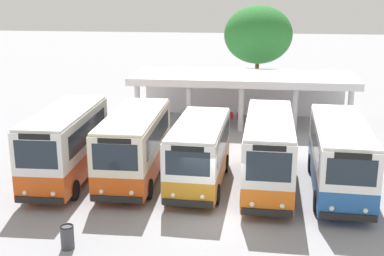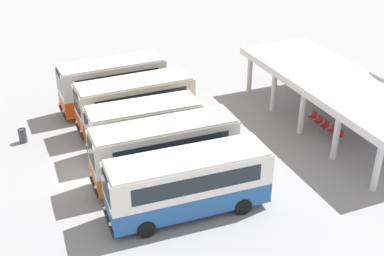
{
  "view_description": "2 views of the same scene",
  "coord_description": "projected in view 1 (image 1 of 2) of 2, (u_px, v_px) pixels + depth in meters",
  "views": [
    {
      "loc": [
        1.61,
        -19.02,
        9.04
      ],
      "look_at": [
        -1.8,
        7.46,
        1.7
      ],
      "focal_mm": 47.45,
      "sensor_mm": 36.0,
      "label": 1
    },
    {
      "loc": [
        23.85,
        -3.9,
        15.48
      ],
      "look_at": [
        0.55,
        5.83,
        1.83
      ],
      "focal_mm": 46.53,
      "sensor_mm": 36.0,
      "label": 2
    }
  ],
  "objects": [
    {
      "name": "ground_plane",
      "position": [
        212.0,
        217.0,
        20.78
      ],
      "size": [
        180.0,
        180.0,
        0.0
      ],
      "primitive_type": "plane",
      "color": "#939399"
    },
    {
      "name": "city_bus_nearest_orange",
      "position": [
        66.0,
        143.0,
        24.24
      ],
      "size": [
        2.5,
        7.35,
        3.51
      ],
      "color": "black",
      "rests_on": "ground"
    },
    {
      "name": "city_bus_second_in_row",
      "position": [
        135.0,
        144.0,
        24.48
      ],
      "size": [
        2.58,
        7.57,
        3.3
      ],
      "color": "black",
      "rests_on": "ground"
    },
    {
      "name": "city_bus_middle_cream",
      "position": [
        199.0,
        151.0,
        23.69
      ],
      "size": [
        2.52,
        6.76,
        3.1
      ],
      "color": "black",
      "rests_on": "ground"
    },
    {
      "name": "city_bus_fourth_amber",
      "position": [
        269.0,
        150.0,
        23.38
      ],
      "size": [
        2.37,
        7.97,
        3.41
      ],
      "color": "black",
      "rests_on": "ground"
    },
    {
      "name": "city_bus_fifth_blue",
      "position": [
        340.0,
        154.0,
        23.05
      ],
      "size": [
        2.66,
        8.14,
        3.23
      ],
      "color": "black",
      "rests_on": "ground"
    },
    {
      "name": "terminal_canopy",
      "position": [
        243.0,
        84.0,
        35.41
      ],
      "size": [
        15.11,
        5.48,
        3.4
      ],
      "color": "silver",
      "rests_on": "ground"
    },
    {
      "name": "waiting_chair_end_by_column",
      "position": [
        230.0,
        117.0,
        34.84
      ],
      "size": [
        0.46,
        0.46,
        0.86
      ],
      "color": "slate",
      "rests_on": "ground"
    },
    {
      "name": "waiting_chair_second_from_end",
      "position": [
        240.0,
        118.0,
        34.72
      ],
      "size": [
        0.46,
        0.46,
        0.86
      ],
      "color": "slate",
      "rests_on": "ground"
    },
    {
      "name": "waiting_chair_middle_seat",
      "position": [
        250.0,
        118.0,
        34.64
      ],
      "size": [
        0.46,
        0.46,
        0.86
      ],
      "color": "slate",
      "rests_on": "ground"
    },
    {
      "name": "waiting_chair_fourth_seat",
      "position": [
        260.0,
        118.0,
        34.63
      ],
      "size": [
        0.46,
        0.46,
        0.86
      ],
      "color": "slate",
      "rests_on": "ground"
    },
    {
      "name": "waiting_chair_fifth_seat",
      "position": [
        271.0,
        119.0,
        34.48
      ],
      "size": [
        0.46,
        0.46,
        0.86
      ],
      "color": "slate",
      "rests_on": "ground"
    },
    {
      "name": "roadside_tree_behind_canopy",
      "position": [
        258.0,
        35.0,
        40.5
      ],
      "size": [
        5.45,
        5.45,
        7.83
      ],
      "color": "brown",
      "rests_on": "ground"
    },
    {
      "name": "litter_bin_apron",
      "position": [
        67.0,
        237.0,
        18.17
      ],
      "size": [
        0.49,
        0.49,
        0.9
      ],
      "color": "#3F3F47",
      "rests_on": "ground"
    }
  ]
}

